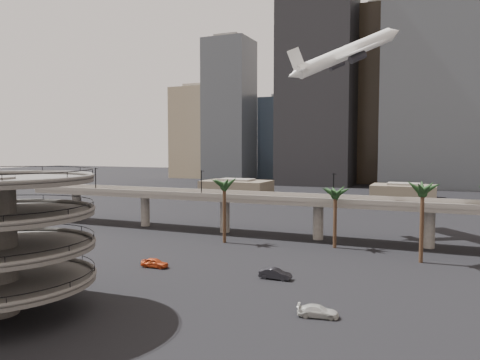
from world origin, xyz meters
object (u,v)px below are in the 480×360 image
at_px(overpass, 270,203).
at_px(car_b, 275,274).
at_px(car_a, 155,263).
at_px(airborne_jet, 345,54).
at_px(car_c, 318,311).

xyz_separation_m(overpass, car_b, (12.33, -32.35, -6.54)).
relative_size(overpass, car_a, 28.45).
distance_m(airborne_jet, car_b, 61.51).
height_order(airborne_jet, car_b, airborne_jet).
bearing_deg(car_a, overpass, -16.70).
relative_size(overpass, car_b, 26.83).
height_order(car_a, car_b, car_b).
height_order(overpass, car_b, overpass).
xyz_separation_m(airborne_jet, car_a, (-21.69, -47.45, -40.67)).
bearing_deg(car_c, overpass, 16.19).
bearing_deg(car_c, airborne_jet, -1.62).
bearing_deg(car_b, car_c, -144.26).
xyz_separation_m(car_b, car_c, (9.61, -12.94, -0.10)).
xyz_separation_m(airborne_jet, car_b, (-1.28, -46.14, -40.65)).
distance_m(overpass, airborne_jet, 39.23).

